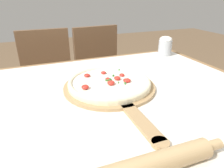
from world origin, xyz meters
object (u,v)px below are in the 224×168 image
chair_left (49,81)px  flour_cup (165,46)px  rolling_pin (149,165)px  pizza_peel (111,88)px  chair_right (101,73)px  pizza (109,82)px

chair_left → flour_cup: size_ratio=7.40×
flour_cup → rolling_pin: bearing=-127.0°
pizza_peel → rolling_pin: 0.43m
rolling_pin → chair_right: (0.30, 1.23, -0.28)m
pizza_peel → flour_cup: size_ratio=4.93×
rolling_pin → chair_left: (-0.13, 1.23, -0.28)m
pizza_peel → pizza: size_ratio=1.72×
pizza → rolling_pin: (-0.08, -0.45, 0.00)m
pizza → chair_left: chair_left is taller
pizza_peel → flour_cup: (0.51, 0.35, 0.06)m
flour_cup → pizza: bearing=-147.2°
pizza_peel → pizza: pizza is taller
pizza_peel → flour_cup: bearing=34.6°
pizza_peel → chair_right: (0.22, 0.81, -0.26)m
rolling_pin → chair_left: 1.27m
chair_right → flour_cup: (0.29, -0.46, 0.32)m
pizza → flour_cup: 0.60m
rolling_pin → flour_cup: bearing=53.0°
pizza_peel → rolling_pin: rolling_pin is taller
pizza → rolling_pin: 0.46m
pizza → chair_right: bearing=74.4°
pizza → flour_cup: (0.51, 0.33, 0.04)m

